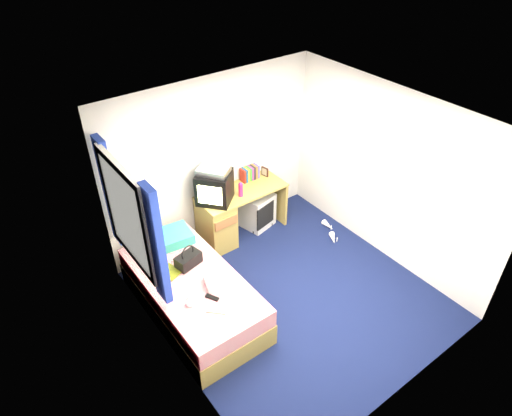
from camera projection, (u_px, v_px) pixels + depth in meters
ground at (290, 295)px, 5.84m from camera, size 3.40×3.40×0.00m
room_shell at (296, 203)px, 4.99m from camera, size 3.40×3.40×3.40m
bed at (193, 295)px, 5.48m from camera, size 1.01×2.00×0.54m
pillow at (167, 239)px, 5.81m from camera, size 0.66×0.46×0.13m
desk at (226, 216)px, 6.53m from camera, size 1.30×0.55×0.75m
storage_cube at (256, 210)px, 6.90m from camera, size 0.52×0.52×0.54m
crt_tv at (214, 187)px, 6.12m from camera, size 0.60×0.60×0.44m
vcr at (213, 170)px, 5.98m from camera, size 0.47×0.50×0.08m
book_row at (250, 173)px, 6.64m from camera, size 0.27×0.13×0.20m
picture_frame at (265, 172)px, 6.74m from camera, size 0.05×0.12×0.14m
pink_water_bottle at (241, 190)px, 6.28m from camera, size 0.06×0.06×0.20m
aerosol_can at (230, 186)px, 6.39m from camera, size 0.06×0.06×0.17m
handbag at (188, 259)px, 5.46m from camera, size 0.34×0.24×0.29m
towel at (218, 280)px, 5.23m from camera, size 0.35×0.32×0.10m
magazine at (169, 271)px, 5.41m from camera, size 0.29×0.33×0.01m
water_bottle at (192, 298)px, 5.02m from camera, size 0.20×0.18×0.07m
colour_swatch_fan at (216, 311)px, 4.91m from camera, size 0.20×0.20×0.01m
remote_control at (212, 297)px, 5.07m from camera, size 0.12×0.16×0.02m
window_assembly at (130, 216)px, 4.84m from camera, size 0.11×1.42×1.40m
white_heels at (331, 232)px, 6.83m from camera, size 0.31×0.50×0.09m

